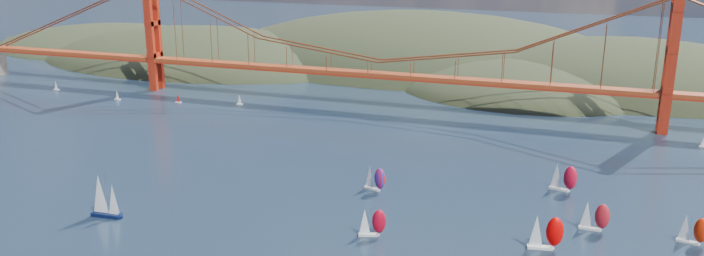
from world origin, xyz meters
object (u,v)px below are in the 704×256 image
at_px(racer_3, 563,177).
at_px(racer_rwb, 374,178).
at_px(racer_4, 693,229).
at_px(racer_1, 545,232).
at_px(racer_2, 594,216).
at_px(racer_0, 372,222).
at_px(sloop_navy, 104,197).

relative_size(racer_3, racer_rwb, 1.10).
bearing_deg(racer_4, racer_1, -143.56).
bearing_deg(racer_2, racer_0, -152.80).
bearing_deg(racer_1, racer_4, 13.73).
xyz_separation_m(racer_1, racer_rwb, (-53.75, 25.56, -0.64)).
distance_m(sloop_navy, racer_1, 122.16).
bearing_deg(racer_0, racer_4, -3.52).
bearing_deg(sloop_navy, racer_2, 11.78).
relative_size(racer_4, racer_rwb, 0.98).
bearing_deg(racer_0, racer_1, -10.38).
bearing_deg(racer_4, racer_3, 152.75).
xyz_separation_m(racer_1, racer_2, (11.87, 16.35, -0.54)).
bearing_deg(racer_2, sloop_navy, -160.10).
bearing_deg(sloop_navy, racer_4, 9.33).
xyz_separation_m(sloop_navy, racer_0, (76.10, 12.65, -2.12)).
bearing_deg(racer_2, racer_4, 3.55).
height_order(racer_1, racer_rwb, racer_1).
relative_size(racer_1, racer_rwb, 1.15).
height_order(racer_1, racer_4, racer_1).
bearing_deg(sloop_navy, racer_1, 5.83).
relative_size(sloop_navy, racer_2, 1.54).
height_order(sloop_navy, racer_2, sloop_navy).
bearing_deg(racer_1, racer_0, 179.08).
bearing_deg(racer_rwb, racer_0, -55.02).
bearing_deg(racer_rwb, racer_2, 11.07).
distance_m(racer_0, racer_rwb, 33.86).
bearing_deg(racer_3, sloop_navy, -137.72).
xyz_separation_m(sloop_navy, racer_3, (123.01, 64.02, -1.57)).
relative_size(racer_1, racer_4, 1.18).
relative_size(racer_2, racer_4, 1.05).
height_order(racer_1, racer_2, racer_1).
bearing_deg(racer_rwb, racer_4, 12.91).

